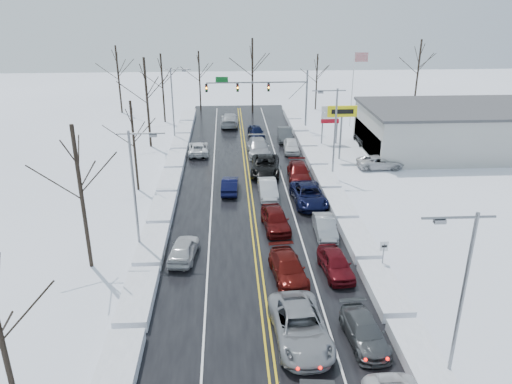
{
  "coord_description": "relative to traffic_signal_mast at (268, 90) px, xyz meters",
  "views": [
    {
      "loc": [
        -1.96,
        -36.46,
        17.76
      ],
      "look_at": [
        0.25,
        0.66,
        2.5
      ],
      "focal_mm": 35.0,
      "sensor_mm": 36.0,
      "label": 1
    }
  ],
  "objects": [
    {
      "name": "queued_car_6",
      "position": [
        -1.58,
        -16.23,
        -5.48
      ],
      "size": [
        3.42,
        6.42,
        1.72
      ],
      "primitive_type": "imported",
      "rotation": [
        0.0,
        0.0,
        -0.09
      ],
      "color": "black",
      "rests_on": "ground"
    },
    {
      "name": "queued_car_14",
      "position": [
        1.67,
        -24.14,
        -5.48
      ],
      "size": [
        2.94,
        5.95,
        1.62
      ],
      "primitive_type": "imported",
      "rotation": [
        0.0,
        0.0,
        0.04
      ],
      "color": "black",
      "rests_on": "ground"
    },
    {
      "name": "tree_far_e",
      "position": [
        24.55,
        13.01,
        1.86
      ],
      "size": [
        4.2,
        4.2,
        10.5
      ],
      "color": "#2D231C",
      "rests_on": "ground"
    },
    {
      "name": "oncoming_car_0",
      "position": [
        -5.26,
        -21.07,
        -5.48
      ],
      "size": [
        1.71,
        4.31,
        1.4
      ],
      "primitive_type": "imported",
      "rotation": [
        0.0,
        0.0,
        3.09
      ],
      "color": "black",
      "rests_on": "ground"
    },
    {
      "name": "parked_car_2",
      "position": [
        11.4,
        -6.41,
        -5.48
      ],
      "size": [
        2.08,
        4.96,
        1.68
      ],
      "primitive_type": "imported",
      "rotation": [
        0.0,
        0.0,
        3.12
      ],
      "color": "black",
      "rests_on": "ground"
    },
    {
      "name": "queued_car_11",
      "position": [
        1.72,
        -42.92,
        -5.48
      ],
      "size": [
        2.2,
        4.69,
        1.32
      ],
      "primitive_type": "imported",
      "rotation": [
        0.0,
        0.0,
        0.08
      ],
      "color": "#45484A",
      "rests_on": "ground"
    },
    {
      "name": "tree_far_d",
      "position": [
        8.55,
        12.51,
        0.46
      ],
      "size": [
        3.4,
        3.4,
        8.5
      ],
      "color": "#2D231C",
      "rests_on": "ground"
    },
    {
      "name": "tires_plus_sign",
      "position": [
        7.05,
        -12.0,
        -0.49
      ],
      "size": [
        3.2,
        0.34,
        6.0
      ],
      "color": "slate",
      "rests_on": "ground"
    },
    {
      "name": "queued_car_12",
      "position": [
        1.62,
        -35.9,
        -5.48
      ],
      "size": [
        2.14,
        4.55,
        1.51
      ],
      "primitive_type": "imported",
      "rotation": [
        0.0,
        0.0,
        0.08
      ],
      "color": "#540B11",
      "rests_on": "ground"
    },
    {
      "name": "tree_far_b",
      "position": [
        -9.45,
        13.01,
        0.81
      ],
      "size": [
        3.6,
        3.6,
        9.0
      ],
      "color": "#2D231C",
      "rests_on": "ground"
    },
    {
      "name": "queued_car_13",
      "position": [
        1.95,
        -30.3,
        -5.48
      ],
      "size": [
        1.6,
        4.3,
        1.4
      ],
      "primitive_type": "imported",
      "rotation": [
        0.0,
        0.0,
        -0.03
      ],
      "color": "#909397",
      "rests_on": "ground"
    },
    {
      "name": "oncoming_car_1",
      "position": [
        -8.76,
        -9.26,
        -5.48
      ],
      "size": [
        2.46,
        4.99,
        1.36
      ],
      "primitive_type": "imported",
      "rotation": [
        0.0,
        0.0,
        3.18
      ],
      "color": "silver",
      "rests_on": "ground"
    },
    {
      "name": "tree_left_d",
      "position": [
        -14.65,
        -5.99,
        1.86
      ],
      "size": [
        4.2,
        4.2,
        10.5
      ],
      "color": "#2D231C",
      "rests_on": "ground"
    },
    {
      "name": "flagpole",
      "position": [
        11.72,
        2.01,
        0.45
      ],
      "size": [
        1.87,
        1.2,
        10.0
      ],
      "color": "silver",
      "rests_on": "ground"
    },
    {
      "name": "traffic_signal_mast",
      "position": [
        0.0,
        0.0,
        0.0
      ],
      "size": [
        13.28,
        0.39,
        8.0
      ],
      "color": "slate",
      "rests_on": "ground"
    },
    {
      "name": "queued_car_2",
      "position": [
        -1.71,
        -42.55,
        -5.48
      ],
      "size": [
        3.22,
        6.31,
        1.71
      ],
      "primitive_type": "imported",
      "rotation": [
        0.0,
        0.0,
        0.06
      ],
      "color": "gray",
      "rests_on": "ground"
    },
    {
      "name": "oncoming_car_2",
      "position": [
        -5.01,
        3.35,
        -5.48
      ],
      "size": [
        2.67,
        6.04,
        1.72
      ],
      "primitive_type": "imported",
      "rotation": [
        0.0,
        0.0,
        3.1
      ],
      "color": "#A7A9AF",
      "rests_on": "ground"
    },
    {
      "name": "used_vehicles_sign",
      "position": [
        7.05,
        -5.99,
        -2.16
      ],
      "size": [
        2.2,
        0.22,
        4.65
      ],
      "color": "slate",
      "rests_on": "ground"
    },
    {
      "name": "tree_left_e",
      "position": [
        -14.25,
        6.01,
        1.16
      ],
      "size": [
        3.8,
        3.8,
        9.5
      ],
      "color": "#2D231C",
      "rests_on": "ground"
    },
    {
      "name": "streetlight_se",
      "position": [
        4.85,
        -45.99,
        -0.17
      ],
      "size": [
        3.2,
        0.25,
        9.0
      ],
      "color": "slate",
      "rests_on": "ground"
    },
    {
      "name": "tree_far_c",
      "position": [
        -1.45,
        11.01,
        2.21
      ],
      "size": [
        4.4,
        4.4,
        11.0
      ],
      "color": "#2D231C",
      "rests_on": "ground"
    },
    {
      "name": "queued_car_3",
      "position": [
        -1.62,
        -36.3,
        -5.48
      ],
      "size": [
        2.53,
        5.19,
        1.45
      ],
      "primitive_type": "imported",
      "rotation": [
        0.0,
        0.0,
        0.1
      ],
      "color": "#4C0D0A",
      "rests_on": "ground"
    },
    {
      "name": "snow_bank_left",
      "position": [
        -11.05,
        -25.99,
        -5.48
      ],
      "size": [
        1.94,
        72.0,
        0.72
      ],
      "primitive_type": "cube",
      "color": "white",
      "rests_on": "ground"
    },
    {
      "name": "road_surface",
      "position": [
        -3.45,
        -25.99,
        -5.47
      ],
      "size": [
        14.0,
        84.0,
        0.01
      ],
      "primitive_type": "cube",
      "color": "black",
      "rests_on": "ground"
    },
    {
      "name": "queued_car_15",
      "position": [
        1.62,
        -18.1,
        -5.48
      ],
      "size": [
        2.38,
        5.32,
        1.51
      ],
      "primitive_type": "imported",
      "rotation": [
        0.0,
        0.0,
        -0.05
      ],
      "color": "#490909",
      "rests_on": "ground"
    },
    {
      "name": "streetlight_sw",
      "position": [
        -11.74,
        -31.99,
        -0.17
      ],
      "size": [
        3.2,
        0.25,
        9.0
      ],
      "color": "slate",
      "rests_on": "ground"
    },
    {
      "name": "tree_left_b",
      "position": [
        -14.95,
        -33.99,
        1.51
      ],
      "size": [
        4.0,
        4.0,
        10.0
      ],
      "color": "#2D231C",
      "rests_on": "ground"
    },
    {
      "name": "queued_car_5",
      "position": [
        -1.81,
        -22.32,
        -5.48
      ],
      "size": [
        1.66,
        4.58,
        1.5
      ],
      "primitive_type": "imported",
      "rotation": [
        0.0,
        0.0,
        0.02
      ],
      "color": "silver",
      "rests_on": "ground"
    },
    {
      "name": "queued_car_17",
      "position": [
        1.78,
        -4.45,
        -5.48
      ],
      "size": [
        1.87,
        4.88,
        1.59
      ],
      "primitive_type": "imported",
      "rotation": [
        0.0,
        0.0,
        -0.04
      ],
      "color": "#3E4143",
      "rests_on": "ground"
    },
    {
      "name": "queued_car_8",
      "position": [
        -1.73,
        -2.97,
        -5.48
      ],
      "size": [
        2.26,
        4.69,
        1.55
      ],
      "primitive_type": "imported",
      "rotation": [
        0.0,
        0.0,
        0.1
      ],
      "color": "black",
      "rests_on": "ground"
    },
    {
      "name": "ground",
      "position": [
        -3.45,
        -27.99,
        -5.48
      ],
      "size": [
        160.0,
        160.0,
        0.0
      ],
      "primitive_type": "plane",
      "color": "white",
      "rests_on": "ground"
    },
    {
      "name": "oncoming_car_3",
      "position": [
        -8.67,
        -33.29,
        -5.48
      ],
      "size": [
        2.25,
        4.49,
        1.47
      ],
      "primitive_type": "imported",
      "rotation": [
        0.0,
        0.0,
        3.02
      ],
      "color": "silver",
      "rests_on": "ground"
    },
    {
      "name": "queued_car_16",
      "position": [
        2.0,
        -9.21,
        -5.48
      ],
      "size": [
        2.06,
        4.49,
        1.49
      ],
      "primitive_type": "imported",
      "rotation": [
        0.0,
        0.0,
        -0.07
      ],
      "color": "silver",
      "rests_on": "ground"
    },
    {
      "name": "dealership_building",
      "position": [
        20.53,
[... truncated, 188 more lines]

